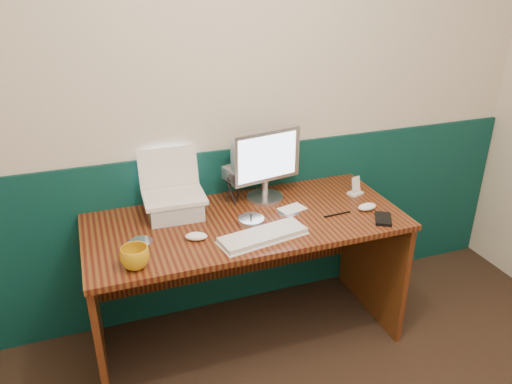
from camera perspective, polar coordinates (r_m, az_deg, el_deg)
name	(u,v)px	position (r m, az deg, el deg)	size (l,w,h in m)	color
back_wall	(243,103)	(2.70, -1.48, 10.17)	(3.50, 0.04, 2.50)	beige
wainscot	(245,227)	(2.97, -1.25, -4.00)	(3.48, 0.02, 1.00)	#062D2E
desk	(247,281)	(2.72, -1.08, -10.15)	(1.60, 0.70, 0.75)	#3D100B
laptop_riser	(175,207)	(2.58, -9.26, -1.74)	(0.27, 0.22, 0.09)	silver
laptop	(172,176)	(2.50, -9.53, 1.80)	(0.31, 0.23, 0.26)	white
monitor	(265,166)	(2.66, 1.04, 3.01)	(0.39, 0.11, 0.39)	#B4B4B9
keyboard	(263,236)	(2.35, 0.79, -5.09)	(0.42, 0.14, 0.02)	silver
mouse_right	(367,207)	(2.68, 12.59, -1.66)	(0.11, 0.06, 0.04)	white
mouse_left	(196,236)	(2.36, -6.84, -5.04)	(0.10, 0.06, 0.03)	white
mug	(135,258)	(2.19, -13.66, -7.29)	(0.12, 0.12, 0.10)	#C49112
camcorder	(233,185)	(2.66, -2.68, 0.85)	(0.09, 0.14, 0.21)	#B3B3B8
cd_spindle	(251,221)	(2.49, -0.56, -3.28)	(0.13, 0.13, 0.03)	silver
cd_loose_a	(141,241)	(2.39, -13.01, -5.52)	(0.11, 0.11, 0.00)	silver
cd_loose_b	(288,212)	(2.60, 3.73, -2.26)	(0.12, 0.12, 0.00)	#B6BBC7
pen	(337,214)	(2.60, 9.26, -2.52)	(0.01, 0.01, 0.16)	black
papers	(292,209)	(2.63, 4.15, -1.92)	(0.14, 0.09, 0.00)	silver
dock	(355,193)	(2.84, 11.27, -0.13)	(0.08, 0.06, 0.01)	silver
music_player	(356,185)	(2.82, 11.36, 0.83)	(0.05, 0.01, 0.09)	white
pda	(383,219)	(2.59, 14.34, -2.99)	(0.08, 0.13, 0.02)	black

